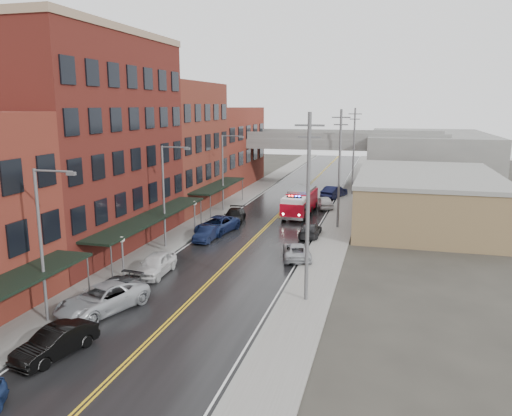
# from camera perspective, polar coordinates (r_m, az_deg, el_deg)

# --- Properties ---
(road) EXTENTS (11.00, 160.00, 0.02)m
(road) POSITION_cam_1_polar(r_m,az_deg,el_deg) (48.18, 0.12, -3.20)
(road) COLOR black
(road) RESTS_ON ground
(sidewalk_left) EXTENTS (3.00, 160.00, 0.15)m
(sidewalk_left) POSITION_cam_1_polar(r_m,az_deg,el_deg) (50.45, -7.93, -2.55)
(sidewalk_left) COLOR slate
(sidewalk_left) RESTS_ON ground
(sidewalk_right) EXTENTS (3.00, 160.00, 0.15)m
(sidewalk_right) POSITION_cam_1_polar(r_m,az_deg,el_deg) (46.90, 8.80, -3.68)
(sidewalk_right) COLOR slate
(sidewalk_right) RESTS_ON ground
(curb_left) EXTENTS (0.30, 160.00, 0.15)m
(curb_left) POSITION_cam_1_polar(r_m,az_deg,el_deg) (49.85, -6.18, -2.68)
(curb_left) COLOR gray
(curb_left) RESTS_ON ground
(curb_right) EXTENTS (0.30, 160.00, 0.15)m
(curb_right) POSITION_cam_1_polar(r_m,az_deg,el_deg) (47.09, 6.80, -3.56)
(curb_right) COLOR gray
(curb_right) RESTS_ON ground
(brick_building_b) EXTENTS (9.00, 20.00, 18.00)m
(brick_building_b) POSITION_cam_1_polar(r_m,az_deg,el_deg) (45.71, -18.70, 6.83)
(brick_building_b) COLOR #531816
(brick_building_b) RESTS_ON ground
(brick_building_c) EXTENTS (9.00, 15.00, 15.00)m
(brick_building_c) POSITION_cam_1_polar(r_m,az_deg,el_deg) (61.15, -9.54, 6.95)
(brick_building_c) COLOR maroon
(brick_building_c) RESTS_ON ground
(brick_building_far) EXTENTS (9.00, 20.00, 12.00)m
(brick_building_far) POSITION_cam_1_polar(r_m,az_deg,el_deg) (77.50, -4.15, 6.94)
(brick_building_far) COLOR maroon
(brick_building_far) RESTS_ON ground
(tan_building) EXTENTS (14.00, 22.00, 5.00)m
(tan_building) POSITION_cam_1_polar(r_m,az_deg,el_deg) (56.06, 18.87, 0.89)
(tan_building) COLOR olive
(tan_building) RESTS_ON ground
(right_far_block) EXTENTS (18.00, 30.00, 8.00)m
(right_far_block) POSITION_cam_1_polar(r_m,az_deg,el_deg) (85.66, 19.00, 5.44)
(right_far_block) COLOR slate
(right_far_block) RESTS_ON ground
(awning_1) EXTENTS (2.60, 18.00, 3.09)m
(awning_1) POSITION_cam_1_polar(r_m,az_deg,el_deg) (43.68, -11.80, -0.99)
(awning_1) COLOR black
(awning_1) RESTS_ON ground
(awning_2) EXTENTS (2.60, 13.00, 3.09)m
(awning_2) POSITION_cam_1_polar(r_m,az_deg,el_deg) (59.54, -4.28, 2.57)
(awning_2) COLOR black
(awning_2) RESTS_ON ground
(globe_lamp_1) EXTENTS (0.44, 0.44, 3.12)m
(globe_lamp_1) POSITION_cam_1_polar(r_m,az_deg,el_deg) (37.38, -15.05, -4.37)
(globe_lamp_1) COLOR #59595B
(globe_lamp_1) RESTS_ON ground
(globe_lamp_2) EXTENTS (0.44, 0.44, 3.12)m
(globe_lamp_2) POSITION_cam_1_polar(r_m,az_deg,el_deg) (49.62, -7.04, -0.12)
(globe_lamp_2) COLOR #59595B
(globe_lamp_2) RESTS_ON ground
(street_lamp_0) EXTENTS (2.64, 0.22, 9.00)m
(street_lamp_0) POSITION_cam_1_polar(r_m,az_deg,el_deg) (30.34, -23.07, -3.01)
(street_lamp_0) COLOR #59595B
(street_lamp_0) RESTS_ON ground
(street_lamp_1) EXTENTS (2.64, 0.22, 9.00)m
(street_lamp_1) POSITION_cam_1_polar(r_m,az_deg,el_deg) (43.74, -10.23, 2.02)
(street_lamp_1) COLOR #59595B
(street_lamp_1) RESTS_ON ground
(street_lamp_2) EXTENTS (2.64, 0.22, 9.00)m
(street_lamp_2) POSITION_cam_1_polar(r_m,az_deg,el_deg) (58.46, -3.60, 4.59)
(street_lamp_2) COLOR #59595B
(street_lamp_2) RESTS_ON ground
(utility_pole_0) EXTENTS (1.80, 0.24, 12.00)m
(utility_pole_0) POSITION_cam_1_polar(r_m,az_deg,el_deg) (30.99, 5.95, 0.29)
(utility_pole_0) COLOR #59595B
(utility_pole_0) RESTS_ON ground
(utility_pole_1) EXTENTS (1.80, 0.24, 12.00)m
(utility_pole_1) POSITION_cam_1_polar(r_m,az_deg,el_deg) (50.61, 9.52, 4.62)
(utility_pole_1) COLOR #59595B
(utility_pole_1) RESTS_ON ground
(utility_pole_2) EXTENTS (1.80, 0.24, 12.00)m
(utility_pole_2) POSITION_cam_1_polar(r_m,az_deg,el_deg) (70.44, 11.10, 6.52)
(utility_pole_2) COLOR #59595B
(utility_pole_2) RESTS_ON ground
(overpass) EXTENTS (40.00, 10.00, 7.50)m
(overpass) POSITION_cam_1_polar(r_m,az_deg,el_deg) (78.19, 6.15, 6.93)
(overpass) COLOR slate
(overpass) RESTS_ON ground
(fire_truck) EXTENTS (3.61, 8.26, 2.97)m
(fire_truck) POSITION_cam_1_polar(r_m,az_deg,el_deg) (56.83, 5.01, 0.71)
(fire_truck) COLOR #AA0718
(fire_truck) RESTS_ON ground
(parked_car_left_1) EXTENTS (2.54, 4.73, 1.48)m
(parked_car_left_1) POSITION_cam_1_polar(r_m,az_deg,el_deg) (27.75, -21.95, -14.06)
(parked_car_left_1) COLOR black
(parked_car_left_1) RESTS_ON ground
(parked_car_left_2) EXTENTS (4.56, 6.52, 1.65)m
(parked_car_left_2) POSITION_cam_1_polar(r_m,az_deg,el_deg) (32.24, -17.18, -9.89)
(parked_car_left_2) COLOR #A3A6AA
(parked_car_left_2) RESTS_ON ground
(parked_car_left_3) EXTENTS (2.51, 4.98, 1.39)m
(parked_car_left_3) POSITION_cam_1_polar(r_m,az_deg,el_deg) (33.68, -16.08, -9.12)
(parked_car_left_3) COLOR #262629
(parked_car_left_3) RESTS_ON ground
(parked_car_left_4) EXTENTS (2.09, 4.81, 1.61)m
(parked_car_left_4) POSITION_cam_1_polar(r_m,az_deg,el_deg) (37.95, -11.43, -6.33)
(parked_car_left_4) COLOR silver
(parked_car_left_4) RESTS_ON ground
(parked_car_left_5) EXTENTS (1.55, 4.15, 1.36)m
(parked_car_left_5) POSITION_cam_1_polar(r_m,az_deg,el_deg) (46.62, -5.60, -2.92)
(parked_car_left_5) COLOR black
(parked_car_left_5) RESTS_ON ground
(parked_car_left_6) EXTENTS (3.61, 6.10, 1.59)m
(parked_car_left_6) POSITION_cam_1_polar(r_m,az_deg,el_deg) (49.28, -4.49, -1.96)
(parked_car_left_6) COLOR #131F48
(parked_car_left_6) RESTS_ON ground
(parked_car_left_7) EXTENTS (2.64, 5.20, 1.45)m
(parked_car_left_7) POSITION_cam_1_polar(r_m,az_deg,el_deg) (53.51, -2.51, -0.91)
(parked_car_left_7) COLOR black
(parked_car_left_7) RESTS_ON ground
(parked_car_right_0) EXTENTS (3.21, 5.12, 1.32)m
(parked_car_right_0) POSITION_cam_1_polar(r_m,az_deg,el_deg) (41.13, 4.68, -4.92)
(parked_car_right_0) COLOR #9B9EA2
(parked_car_right_0) RESTS_ON ground
(parked_car_right_1) EXTENTS (1.92, 4.59, 1.32)m
(parked_car_right_1) POSITION_cam_1_polar(r_m,az_deg,el_deg) (47.97, 6.21, -2.53)
(parked_car_right_1) COLOR #232326
(parked_car_right_1) RESTS_ON ground
(parked_car_right_2) EXTENTS (3.08, 4.86, 1.54)m
(parked_car_right_2) POSITION_cam_1_polar(r_m,az_deg,el_deg) (61.27, 7.79, 0.65)
(parked_car_right_2) COLOR silver
(parked_car_right_2) RESTS_ON ground
(parked_car_right_3) EXTENTS (3.31, 5.35, 1.66)m
(parked_car_right_3) POSITION_cam_1_polar(r_m,az_deg,el_deg) (68.55, 8.93, 1.84)
(parked_car_right_3) COLOR black
(parked_car_right_3) RESTS_ON ground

